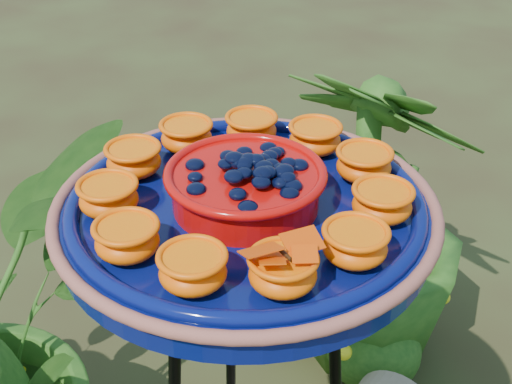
% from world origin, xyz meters
% --- Properties ---
extents(feeder_dish, '(0.55, 0.55, 0.12)m').
position_xyz_m(feeder_dish, '(-0.09, 0.01, 1.01)').
color(feeder_dish, '#060F4E').
rests_on(feeder_dish, tripod_stand).
extents(shrub_back_right, '(0.70, 0.70, 0.90)m').
position_xyz_m(shrub_back_right, '(0.50, 0.65, 0.45)').
color(shrub_back_right, '#1E4C14').
rests_on(shrub_back_right, ground).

